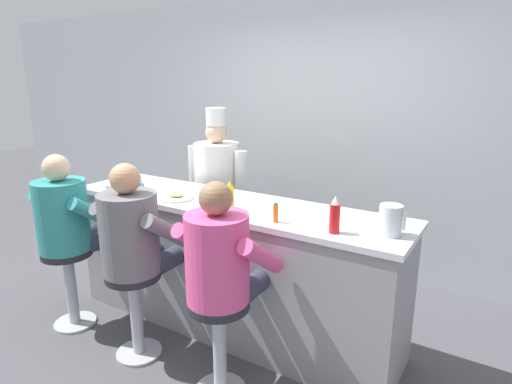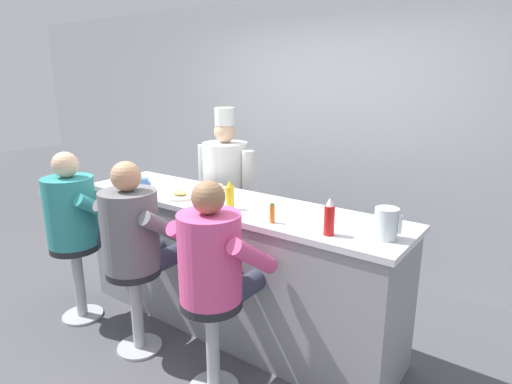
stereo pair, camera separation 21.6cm
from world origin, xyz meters
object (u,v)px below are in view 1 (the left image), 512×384
mustard_bottle_yellow (230,196)px  coffee_mug_tan (214,192)px  diner_seated_pink (221,266)px  water_pitcher_clear (390,220)px  cook_in_whites_near (218,189)px  coffee_mug_blue (137,186)px  ketchup_bottle_red (335,216)px  breakfast_plate (176,197)px  hot_sauce_bottle_orange (276,213)px  diner_seated_grey (134,240)px  diner_seated_teal (67,222)px  cereal_bowl (114,187)px

mustard_bottle_yellow → coffee_mug_tan: bearing=147.6°
mustard_bottle_yellow → diner_seated_pink: (0.26, -0.47, -0.28)m
diner_seated_pink → water_pitcher_clear: bearing=34.4°
cook_in_whites_near → coffee_mug_blue: bearing=-108.1°
ketchup_bottle_red → diner_seated_pink: (-0.53, -0.42, -0.29)m
diner_seated_pink → ketchup_bottle_red: bearing=38.7°
breakfast_plate → cook_in_whites_near: bearing=103.4°
mustard_bottle_yellow → hot_sauce_bottle_orange: 0.41m
water_pitcher_clear → diner_seated_grey: 1.65m
diner_seated_teal → mustard_bottle_yellow: bearing=21.7°
hot_sauce_bottle_orange → coffee_mug_tan: 0.71m
cereal_bowl → coffee_mug_blue: coffee_mug_blue is taller
ketchup_bottle_red → mustard_bottle_yellow: size_ratio=1.10×
water_pitcher_clear → coffee_mug_tan: (-1.34, 0.08, -0.04)m
ketchup_bottle_red → diner_seated_teal: bearing=-168.0°
water_pitcher_clear → diner_seated_grey: size_ratio=0.13×
coffee_mug_blue → diner_seated_pink: diner_seated_pink is taller
breakfast_plate → diner_seated_grey: diner_seated_grey is taller
hot_sauce_bottle_orange → water_pitcher_clear: water_pitcher_clear is taller
breakfast_plate → cereal_bowl: size_ratio=1.73×
mustard_bottle_yellow → cereal_bowl: size_ratio=1.34×
water_pitcher_clear → hot_sauce_bottle_orange: bearing=-167.2°
hot_sauce_bottle_orange → diner_seated_pink: bearing=-108.9°
breakfast_plate → diner_seated_pink: diner_seated_pink is taller
diner_seated_pink → diner_seated_grey: bearing=179.9°
coffee_mug_blue → diner_seated_teal: 0.59m
cereal_bowl → diner_seated_grey: (0.66, -0.41, -0.19)m
water_pitcher_clear → diner_seated_grey: (-1.54, -0.56, -0.26)m
mustard_bottle_yellow → water_pitcher_clear: 1.08m
breakfast_plate → diner_seated_grey: (0.04, -0.47, -0.18)m
coffee_mug_tan → diner_seated_pink: size_ratio=0.11×
coffee_mug_tan → diner_seated_pink: bearing=-50.5°
ketchup_bottle_red → cook_in_whites_near: bearing=151.1°
cereal_bowl → mustard_bottle_yellow: bearing=2.9°
water_pitcher_clear → breakfast_plate: bearing=-177.0°
hot_sauce_bottle_orange → diner_seated_pink: diner_seated_pink is taller
diner_seated_teal → diner_seated_grey: bearing=0.1°
cereal_bowl → cook_in_whites_near: size_ratio=0.09×
coffee_mug_blue → cook_in_whites_near: bearing=71.9°
mustard_bottle_yellow → water_pitcher_clear: bearing=4.5°
coffee_mug_blue → diner_seated_pink: 1.30m
cereal_bowl → diner_seated_grey: diner_seated_grey is taller
coffee_mug_blue → coffee_mug_tan: (0.66, 0.16, 0.01)m
hot_sauce_bottle_orange → coffee_mug_blue: 1.33m
water_pitcher_clear → diner_seated_pink: bearing=-145.6°
hot_sauce_bottle_orange → breakfast_plate: hot_sauce_bottle_orange is taller
water_pitcher_clear → diner_seated_pink: diner_seated_pink is taller
diner_seated_grey → diner_seated_pink: bearing=-0.1°
water_pitcher_clear → breakfast_plate: size_ratio=0.68×
hot_sauce_bottle_orange → diner_seated_teal: diner_seated_teal is taller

